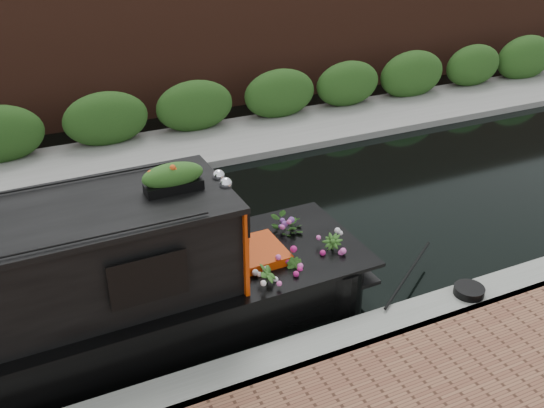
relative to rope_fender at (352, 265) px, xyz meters
name	(u,v)px	position (x,y,z in m)	size (l,w,h in m)	color
ground	(168,255)	(-2.57, 1.76, -0.15)	(80.00, 80.00, 0.00)	black
near_bank_coping	(242,384)	(-2.57, -1.54, -0.15)	(40.00, 0.60, 0.50)	gray
far_bank_path	(115,163)	(-2.57, 5.96, -0.15)	(40.00, 2.40, 0.34)	gray
far_hedge	(107,149)	(-2.57, 6.86, -0.15)	(40.00, 1.10, 2.80)	#264D19
far_brick_wall	(91,121)	(-2.57, 8.96, -0.15)	(40.00, 1.00, 8.00)	#4A2519
rope_fender	(352,265)	(0.00, 0.00, 0.00)	(0.29, 0.29, 0.38)	olive
coiled_mooring_rope	(469,291)	(1.08, -1.51, 0.16)	(0.45, 0.45, 0.12)	black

